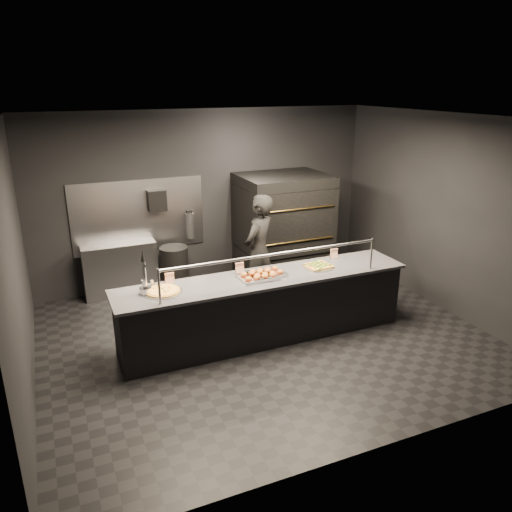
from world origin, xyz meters
name	(u,v)px	position (x,y,z in m)	size (l,w,h in m)	color
room	(262,235)	(-0.02, 0.05, 1.50)	(6.04, 6.00, 3.00)	black
service_counter	(265,307)	(0.00, 0.00, 0.46)	(4.10, 0.78, 1.37)	black
pizza_oven	(283,228)	(1.20, 1.90, 0.97)	(1.50, 1.23, 1.91)	black
prep_shelf	(121,270)	(-1.60, 2.32, 0.45)	(1.20, 0.35, 0.90)	#99999E
towel_dispenser	(157,200)	(-0.90, 2.39, 1.55)	(0.30, 0.20, 0.35)	black
fire_extinguisher	(190,225)	(-0.35, 2.40, 1.06)	(0.14, 0.14, 0.51)	#B2B2B7
beer_tap	(145,282)	(-1.60, 0.06, 1.09)	(0.15, 0.22, 0.58)	silver
round_pizza	(163,291)	(-1.39, 0.03, 0.94)	(0.50, 0.50, 0.03)	silver
slider_tray_a	(258,276)	(-0.10, -0.01, 0.95)	(0.53, 0.41, 0.08)	silver
slider_tray_b	(266,273)	(0.05, 0.06, 0.95)	(0.56, 0.47, 0.08)	silver
square_pizza	(318,266)	(0.85, 0.03, 0.94)	(0.44, 0.44, 0.05)	silver
condiment_jar	(146,284)	(-1.54, 0.28, 0.97)	(0.15, 0.06, 0.10)	silver
tent_cards	(251,266)	(-0.08, 0.28, 1.00)	(2.62, 0.04, 0.15)	white
trash_bin	(175,270)	(-0.74, 2.10, 0.40)	(0.48, 0.48, 0.80)	black
worker	(259,252)	(0.36, 1.04, 0.91)	(0.66, 0.43, 1.81)	black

